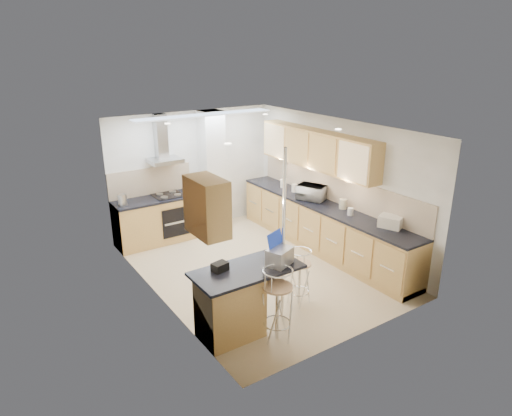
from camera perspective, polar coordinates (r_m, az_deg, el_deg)
ground at (r=8.14m, az=0.08°, el=-7.59°), size 4.80×4.80×0.00m
room_shell at (r=8.03m, az=0.53°, el=3.87°), size 3.64×4.84×2.51m
right_counter at (r=8.80m, az=8.24°, el=-2.36°), size 0.63×4.40×0.92m
back_counter at (r=9.27m, az=-12.10°, el=-1.43°), size 1.70×0.63×0.92m
peninsula at (r=6.31m, az=-1.11°, el=-11.35°), size 1.47×0.72×0.94m
microwave at (r=8.83m, az=6.97°, el=1.95°), size 0.54×0.62×0.29m
laptop at (r=6.15m, az=2.97°, el=-6.07°), size 0.41×0.36×0.23m
bag at (r=6.03m, az=-4.52°, el=-7.33°), size 0.23×0.19×0.11m
bar_stool_near at (r=6.13m, az=2.68°, el=-11.95°), size 0.46×0.46×1.03m
bar_stool_end at (r=6.96m, az=5.44°, el=-8.57°), size 0.51×0.51×0.89m
jar_a at (r=9.57m, az=3.42°, el=3.09°), size 0.16×0.16×0.17m
jar_b at (r=9.29m, az=4.81°, el=2.51°), size 0.14×0.14×0.16m
jar_c at (r=8.44m, az=10.82°, el=0.51°), size 0.15×0.15×0.18m
jar_d at (r=8.14m, az=11.72°, el=-0.44°), size 0.11×0.11×0.13m
bread_bin at (r=7.77m, az=16.51°, el=-1.63°), size 0.40×0.44×0.19m
kettle at (r=8.80m, az=-16.37°, el=0.97°), size 0.16×0.16×0.22m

